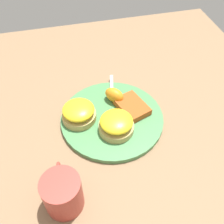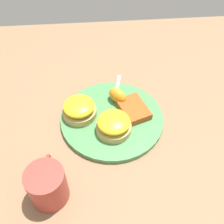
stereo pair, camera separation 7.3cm
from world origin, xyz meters
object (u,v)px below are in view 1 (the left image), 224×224
at_px(sandwich_benedict_right, 117,124).
at_px(orange_wedge, 114,95).
at_px(fork, 112,103).
at_px(hashbrown_patty, 132,107).
at_px(cup, 63,193).
at_px(sandwich_benedict_left, 79,112).

relative_size(sandwich_benedict_right, orange_wedge, 1.60).
xyz_separation_m(sandwich_benedict_right, fork, (0.10, -0.01, -0.02)).
distance_m(hashbrown_patty, fork, 0.06).
bearing_deg(fork, sandwich_benedict_right, 174.57).
bearing_deg(fork, cup, 146.87).
xyz_separation_m(sandwich_benedict_left, cup, (-0.23, 0.07, 0.01)).
distance_m(sandwich_benedict_left, sandwich_benedict_right, 0.11).
bearing_deg(orange_wedge, sandwich_benedict_left, 111.71).
xyz_separation_m(sandwich_benedict_right, cup, (-0.16, 0.16, 0.01)).
distance_m(hashbrown_patty, orange_wedge, 0.06).
distance_m(hashbrown_patty, cup, 0.32).
relative_size(sandwich_benedict_right, fork, 0.45).
bearing_deg(sandwich_benedict_right, cup, 135.16).
relative_size(sandwich_benedict_left, sandwich_benedict_right, 1.00).
relative_size(sandwich_benedict_right, cup, 0.82).
relative_size(hashbrown_patty, cup, 0.83).
distance_m(sandwich_benedict_right, hashbrown_patty, 0.09).
bearing_deg(orange_wedge, fork, 132.66).
xyz_separation_m(fork, cup, (-0.26, 0.17, 0.03)).
xyz_separation_m(sandwich_benedict_left, orange_wedge, (0.04, -0.11, -0.00)).
relative_size(sandwich_benedict_left, fork, 0.45).
relative_size(orange_wedge, fork, 0.28).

